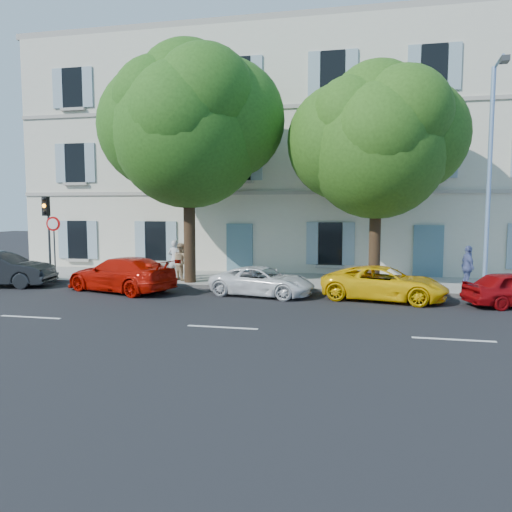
% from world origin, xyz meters
% --- Properties ---
extents(ground, '(90.00, 90.00, 0.00)m').
position_xyz_m(ground, '(0.00, 0.00, 0.00)').
color(ground, black).
extents(sidewalk, '(36.00, 4.50, 0.15)m').
position_xyz_m(sidewalk, '(0.00, 4.45, 0.07)').
color(sidewalk, '#A09E96').
rests_on(sidewalk, ground).
extents(kerb, '(36.00, 0.16, 0.16)m').
position_xyz_m(kerb, '(0.00, 2.28, 0.08)').
color(kerb, '#9E998E').
rests_on(kerb, ground).
extents(building, '(28.00, 7.00, 12.00)m').
position_xyz_m(building, '(0.00, 10.20, 6.00)').
color(building, beige).
rests_on(building, ground).
extents(car_red_coupe, '(5.08, 3.29, 1.37)m').
position_xyz_m(car_red_coupe, '(-5.52, 0.84, 0.68)').
color(car_red_coupe, '#B81005').
rests_on(car_red_coupe, ground).
extents(car_white_coupe, '(4.13, 2.41, 1.08)m').
position_xyz_m(car_white_coupe, '(0.08, 1.13, 0.54)').
color(car_white_coupe, white).
rests_on(car_white_coupe, ground).
extents(car_yellow_supercar, '(4.64, 2.76, 1.21)m').
position_xyz_m(car_yellow_supercar, '(4.49, 1.15, 0.60)').
color(car_yellow_supercar, yellow).
rests_on(car_yellow_supercar, ground).
extents(tree_left, '(6.21, 6.21, 9.62)m').
position_xyz_m(tree_left, '(-3.40, 2.84, 6.34)').
color(tree_left, '#3A2819').
rests_on(tree_left, sidewalk).
extents(tree_right, '(5.48, 5.48, 8.44)m').
position_xyz_m(tree_right, '(4.17, 3.23, 5.57)').
color(tree_right, '#3A2819').
rests_on(tree_right, sidewalk).
extents(traffic_light, '(0.32, 0.41, 3.62)m').
position_xyz_m(traffic_light, '(-10.03, 2.74, 2.77)').
color(traffic_light, '#383A3D').
rests_on(traffic_light, sidewalk).
extents(road_sign, '(0.63, 0.12, 2.74)m').
position_xyz_m(road_sign, '(-9.64, 2.61, 2.13)').
color(road_sign, '#383A3D').
rests_on(road_sign, sidewalk).
extents(street_lamp, '(0.29, 1.74, 8.17)m').
position_xyz_m(street_lamp, '(8.14, 2.50, 4.78)').
color(street_lamp, '#7293BF').
rests_on(street_lamp, sidewalk).
extents(pedestrian_a, '(0.62, 0.41, 1.70)m').
position_xyz_m(pedestrian_a, '(-4.49, 3.88, 1.00)').
color(pedestrian_a, silver).
rests_on(pedestrian_a, sidewalk).
extents(pedestrian_b, '(1.00, 0.97, 1.62)m').
position_xyz_m(pedestrian_b, '(-3.96, 3.32, 0.96)').
color(pedestrian_b, tan).
rests_on(pedestrian_b, sidewalk).
extents(pedestrian_c, '(0.61, 1.05, 1.69)m').
position_xyz_m(pedestrian_c, '(7.68, 3.38, 0.99)').
color(pedestrian_c, '#55639D').
rests_on(pedestrian_c, sidewalk).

